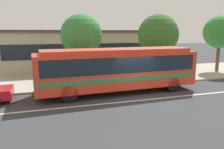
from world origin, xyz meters
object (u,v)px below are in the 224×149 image
transit_bus (118,67)px  pedestrian_waiting_near_sign (61,71)px  street_tree_near_stop (81,35)px  street_tree_far_end (220,32)px  bus_stop_sign (172,59)px  street_tree_mid_block (158,35)px

transit_bus → pedestrian_waiting_near_sign: size_ratio=6.22×
street_tree_near_stop → street_tree_far_end: 13.94m
bus_stop_sign → street_tree_far_end: (6.76, 2.28, 2.17)m
transit_bus → bus_stop_sign: size_ratio=3.99×
street_tree_near_stop → pedestrian_waiting_near_sign: bearing=-161.1°
transit_bus → bus_stop_sign: (5.42, 2.13, 0.13)m
bus_stop_sign → street_tree_mid_block: street_tree_mid_block is taller
street_tree_far_end → street_tree_mid_block: bearing=-178.0°
pedestrian_waiting_near_sign → street_tree_far_end: bearing=5.1°
pedestrian_waiting_near_sign → street_tree_near_stop: bearing=18.9°
transit_bus → street_tree_far_end: street_tree_far_end is taller
street_tree_mid_block → street_tree_far_end: (6.98, 0.24, 0.24)m
street_tree_mid_block → pedestrian_waiting_near_sign: bearing=-172.4°
pedestrian_waiting_near_sign → street_tree_far_end: street_tree_far_end is taller
pedestrian_waiting_near_sign → street_tree_near_stop: size_ratio=0.33×
transit_bus → street_tree_far_end: bearing=19.9°
bus_stop_sign → pedestrian_waiting_near_sign: bearing=174.2°
transit_bus → street_tree_mid_block: street_tree_mid_block is taller
pedestrian_waiting_near_sign → street_tree_mid_block: bearing=7.6°
transit_bus → street_tree_near_stop: 4.50m
street_tree_near_stop → street_tree_mid_block: size_ratio=0.96×
pedestrian_waiting_near_sign → bus_stop_sign: (8.85, -0.90, 0.69)m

